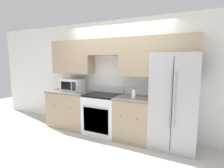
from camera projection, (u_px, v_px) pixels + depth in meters
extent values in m
plane|color=beige|center=(106.00, 140.00, 3.73)|extent=(12.00, 12.00, 0.00)
cube|color=white|center=(119.00, 77.00, 4.13)|extent=(8.00, 0.06, 2.60)
cube|color=tan|center=(73.00, 57.00, 4.42)|extent=(1.10, 0.33, 0.81)
cube|color=tan|center=(105.00, 47.00, 3.98)|extent=(0.79, 0.33, 0.37)
cube|color=tan|center=(158.00, 57.00, 3.48)|extent=(1.59, 0.33, 0.81)
cube|color=tan|center=(71.00, 109.00, 4.46)|extent=(1.10, 0.62, 0.88)
cube|color=slate|center=(70.00, 92.00, 4.40)|extent=(1.12, 0.64, 0.03)
sphere|color=black|center=(54.00, 106.00, 4.28)|extent=(0.03, 0.03, 0.03)
sphere|color=black|center=(70.00, 108.00, 4.07)|extent=(0.03, 0.03, 0.03)
cube|color=tan|center=(134.00, 119.00, 3.71)|extent=(0.74, 0.62, 0.88)
cube|color=slate|center=(134.00, 98.00, 3.65)|extent=(0.77, 0.64, 0.03)
sphere|color=black|center=(121.00, 116.00, 3.50)|extent=(0.03, 0.03, 0.03)
sphere|color=black|center=(137.00, 119.00, 3.35)|extent=(0.03, 0.03, 0.03)
cube|color=white|center=(103.00, 114.00, 4.05)|extent=(0.79, 0.62, 0.88)
cube|color=black|center=(96.00, 120.00, 3.79)|extent=(0.63, 0.01, 0.56)
cube|color=black|center=(102.00, 95.00, 3.99)|extent=(0.79, 0.62, 0.04)
cube|color=white|center=(108.00, 89.00, 4.22)|extent=(0.79, 0.04, 0.16)
cylinder|color=silver|center=(95.00, 108.00, 3.72)|extent=(0.63, 0.02, 0.02)
cube|color=#B7B7BC|center=(175.00, 101.00, 3.36)|extent=(0.84, 0.77, 1.83)
cube|color=black|center=(172.00, 105.00, 3.03)|extent=(0.01, 0.01, 1.68)
cylinder|color=#B7B7BC|center=(170.00, 100.00, 3.01)|extent=(0.02, 0.02, 1.00)
cylinder|color=#B7B7BC|center=(174.00, 101.00, 2.97)|extent=(0.02, 0.02, 1.00)
cube|color=white|center=(72.00, 85.00, 4.42)|extent=(0.55, 0.38, 0.30)
cube|color=black|center=(66.00, 86.00, 4.27)|extent=(0.30, 0.01, 0.20)
cube|color=#262628|center=(74.00, 86.00, 4.16)|extent=(0.12, 0.01, 0.21)
cylinder|color=silver|center=(134.00, 95.00, 3.47)|extent=(0.08, 0.08, 0.17)
cylinder|color=silver|center=(134.00, 90.00, 3.45)|extent=(0.03, 0.03, 0.05)
cylinder|color=black|center=(134.00, 88.00, 3.45)|extent=(0.04, 0.04, 0.02)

